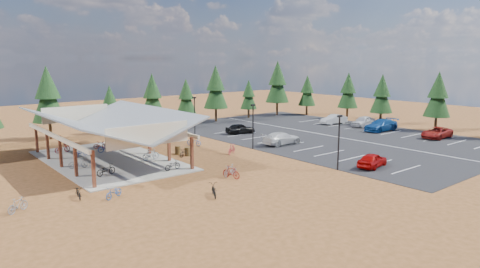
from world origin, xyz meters
TOP-DOWN VIEW (x-y plane):
  - ground at (0.00, 0.00)m, footprint 140.00×140.00m
  - asphalt_lot at (18.50, 3.00)m, footprint 27.00×44.00m
  - concrete_pad at (-10.00, 7.00)m, footprint 10.60×18.60m
  - bike_pavilion at (-10.00, 7.00)m, footprint 11.65×19.40m
  - lamp_post_0 at (5.00, -10.00)m, footprint 0.50×0.25m
  - lamp_post_1 at (5.00, 2.00)m, footprint 0.50×0.25m
  - lamp_post_2 at (5.00, 14.00)m, footprint 0.50×0.25m
  - trash_bin_0 at (-3.01, 5.14)m, footprint 0.60×0.60m
  - trash_bin_1 at (-2.60, 3.85)m, footprint 0.60×0.60m
  - pine_2 at (-11.08, 22.93)m, footprint 4.02×4.02m
  - pine_3 at (-3.51, 21.79)m, footprint 2.86×2.86m
  - pine_4 at (2.97, 21.96)m, footprint 3.49×3.49m
  - pine_5 at (9.09, 22.59)m, footprint 3.08×3.08m
  - pine_6 at (14.54, 22.27)m, footprint 3.93×3.93m
  - pine_7 at (21.45, 22.15)m, footprint 2.84×2.84m
  - pine_8 at (27.94, 21.76)m, footprint 4.21×4.21m
  - pine_10 at (33.48, -4.98)m, footprint 3.63×3.63m
  - pine_11 at (32.41, 3.25)m, footprint 3.38×3.38m
  - pine_12 at (33.88, 10.67)m, footprint 3.40×3.40m
  - pine_13 at (32.29, 18.48)m, footprint 3.11×3.11m
  - bike_0 at (-12.48, 1.51)m, footprint 1.99×1.09m
  - bike_1 at (-13.52, 5.47)m, footprint 1.86×0.96m
  - bike_2 at (-11.60, 10.37)m, footprint 1.60×0.88m
  - bike_3 at (-12.57, 13.35)m, footprint 1.81×0.84m
  - bike_4 at (-7.03, -0.62)m, footprint 1.82×0.91m
  - bike_5 at (-6.71, 4.22)m, footprint 1.89×0.62m
  - bike_6 at (-8.71, 10.65)m, footprint 1.93×0.84m
  - bike_7 at (-8.58, 12.76)m, footprint 1.56×0.80m
  - bike_8 at (-16.39, -3.01)m, footprint 0.98×1.92m
  - bike_9 at (-20.56, -3.38)m, footprint 1.68×1.31m
  - bike_10 at (-14.34, -4.63)m, footprint 1.78×1.34m
  - bike_11 at (-4.35, -5.94)m, footprint 0.93×1.89m
  - bike_12 at (-8.40, -9.02)m, footprint 1.45×1.95m
  - bike_13 at (-3.99, -5.36)m, footprint 1.81×0.93m
  - bike_14 at (0.86, 7.87)m, footprint 1.39×2.02m
  - bike_15 at (1.61, 1.60)m, footprint 1.81×1.32m
  - bike_16 at (-3.02, 3.63)m, footprint 1.75×1.05m
  - car_0 at (8.32, -11.45)m, footprint 4.26×2.34m
  - car_3 at (9.36, 1.74)m, footprint 5.19×2.23m
  - car_4 at (10.20, 10.67)m, footprint 4.31×2.33m
  - car_6 at (27.82, -7.99)m, footprint 5.15×2.49m
  - car_7 at (27.11, -0.28)m, footprint 5.80×2.51m
  - car_8 at (28.64, 3.75)m, footprint 4.74×2.19m
  - car_9 at (27.13, 8.10)m, footprint 4.65×2.14m

SIDE VIEW (x-z plane):
  - ground at x=0.00m, z-range 0.00..0.00m
  - asphalt_lot at x=18.50m, z-range 0.00..0.04m
  - concrete_pad at x=-10.00m, z-range 0.00..0.10m
  - bike_16 at x=-3.02m, z-range 0.00..0.87m
  - bike_10 at x=-14.34m, z-range 0.00..0.89m
  - trash_bin_0 at x=-3.01m, z-range 0.00..0.90m
  - trash_bin_1 at x=-2.60m, z-range 0.00..0.90m
  - bike_8 at x=-16.39m, z-range 0.00..0.96m
  - bike_12 at x=-8.40m, z-range 0.00..0.98m
  - bike_2 at x=-11.60m, z-range 0.10..0.90m
  - bike_14 at x=0.86m, z-range 0.00..1.00m
  - bike_9 at x=-20.56m, z-range 0.00..1.02m
  - bike_13 at x=-3.99m, z-range 0.00..1.05m
  - bike_15 at x=1.61m, z-range 0.00..1.08m
  - bike_11 at x=-4.35m, z-range 0.00..1.09m
  - bike_7 at x=-8.58m, z-range 0.10..1.00m
  - bike_4 at x=-7.03m, z-range 0.10..1.01m
  - bike_6 at x=-8.71m, z-range 0.10..1.08m
  - bike_0 at x=-12.48m, z-range 0.10..1.09m
  - bike_3 at x=-12.57m, z-range 0.10..1.15m
  - bike_1 at x=-13.52m, z-range 0.10..1.17m
  - bike_5 at x=-6.71m, z-range 0.10..1.22m
  - car_0 at x=8.32m, z-range 0.04..1.41m
  - car_4 at x=10.20m, z-range 0.04..1.43m
  - car_6 at x=27.82m, z-range 0.04..1.45m
  - car_9 at x=27.13m, z-range 0.04..1.52m
  - car_3 at x=9.36m, z-range 0.04..1.53m
  - car_8 at x=28.64m, z-range 0.04..1.61m
  - car_7 at x=27.11m, z-range 0.04..1.70m
  - lamp_post_0 at x=5.00m, z-range 0.41..5.55m
  - lamp_post_1 at x=5.00m, z-range 0.41..5.55m
  - lamp_post_2 at x=5.00m, z-range 0.41..5.55m
  - bike_pavilion at x=-10.00m, z-range 1.34..6.31m
  - pine_7 at x=21.45m, z-range 0.73..7.35m
  - pine_3 at x=-3.51m, z-range 0.73..7.40m
  - pine_5 at x=9.09m, z-range 0.79..7.95m
  - pine_13 at x=32.29m, z-range 0.80..8.04m
  - pine_11 at x=32.41m, z-range 0.87..8.75m
  - pine_12 at x=33.88m, z-range 0.87..8.79m
  - pine_4 at x=2.97m, z-range 0.90..9.04m
  - pine_10 at x=33.48m, z-range 0.93..9.38m
  - pine_6 at x=14.54m, z-range 1.02..10.18m
  - pine_2 at x=-11.08m, z-range 1.04..10.40m
  - pine_8 at x=27.94m, z-range 1.09..10.91m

